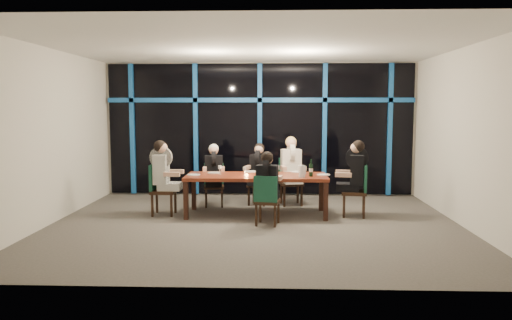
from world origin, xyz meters
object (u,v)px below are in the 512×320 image
(chair_far_right, at_px, (290,179))
(water_pitcher, at_px, (302,171))
(diner_end_left, at_px, (163,166))
(diner_end_right, at_px, (355,167))
(diner_far_mid, at_px, (259,165))
(chair_far_mid, at_px, (260,181))
(diner_far_right, at_px, (291,161))
(diner_far_left, at_px, (214,166))
(chair_far_left, at_px, (214,182))
(chair_near_mid, at_px, (267,198))
(dining_table, at_px, (256,179))
(diner_near_mid, at_px, (268,177))
(chair_end_left, at_px, (159,187))
(wine_bottle, at_px, (311,170))
(chair_end_right, at_px, (359,188))

(chair_far_right, distance_m, water_pitcher, 1.39)
(diner_end_left, bearing_deg, diner_end_right, -89.44)
(diner_end_left, bearing_deg, diner_far_mid, -58.24)
(chair_far_mid, bearing_deg, diner_far_right, 8.15)
(chair_far_right, bearing_deg, diner_end_right, -54.52)
(diner_end_left, distance_m, water_pitcher, 2.56)
(diner_far_left, bearing_deg, chair_far_left, 90.00)
(chair_near_mid, bearing_deg, diner_far_right, -93.77)
(dining_table, bearing_deg, diner_near_mid, -74.46)
(chair_end_left, relative_size, diner_end_right, 1.02)
(chair_near_mid, relative_size, wine_bottle, 2.73)
(water_pitcher, bearing_deg, diner_end_left, 152.21)
(diner_end_right, bearing_deg, chair_far_right, -125.83)
(dining_table, relative_size, chair_end_right, 2.72)
(chair_near_mid, xyz_separation_m, diner_far_mid, (-0.19, 1.85, 0.35))
(chair_near_mid, distance_m, water_pitcher, 0.93)
(chair_far_left, xyz_separation_m, diner_near_mid, (1.11, -1.64, 0.34))
(water_pitcher, bearing_deg, diner_end_right, -10.38)
(dining_table, height_order, diner_near_mid, diner_near_mid)
(diner_far_left, bearing_deg, chair_far_right, 3.40)
(chair_far_mid, xyz_separation_m, chair_near_mid, (0.17, -1.92, -0.00))
(chair_far_right, distance_m, diner_far_left, 1.60)
(chair_far_left, bearing_deg, chair_near_mid, -63.91)
(chair_end_left, height_order, chair_end_right, chair_end_right)
(diner_far_mid, relative_size, diner_end_right, 0.90)
(water_pitcher, bearing_deg, chair_far_left, 123.46)
(chair_end_right, height_order, diner_far_mid, diner_far_mid)
(diner_far_mid, xyz_separation_m, diner_near_mid, (0.20, -1.77, -0.00))
(diner_far_mid, relative_size, diner_near_mid, 1.01)
(diner_far_right, height_order, wine_bottle, diner_far_right)
(chair_near_mid, bearing_deg, chair_end_right, -144.17)
(chair_far_mid, relative_size, diner_end_right, 0.93)
(wine_bottle, distance_m, water_pitcher, 0.21)
(chair_far_left, relative_size, diner_far_mid, 1.02)
(chair_near_mid, bearing_deg, wine_bottle, -127.60)
(diner_end_right, bearing_deg, diner_far_left, -98.72)
(diner_end_right, bearing_deg, diner_end_left, -81.09)
(chair_end_left, xyz_separation_m, diner_far_right, (2.48, 1.05, 0.38))
(chair_near_mid, distance_m, diner_end_left, 2.13)
(chair_far_mid, distance_m, diner_near_mid, 1.89)
(chair_end_right, bearing_deg, wine_bottle, -76.07)
(chair_end_left, bearing_deg, chair_far_right, -65.05)
(chair_far_left, bearing_deg, diner_end_left, -138.27)
(chair_far_left, xyz_separation_m, water_pitcher, (1.72, -1.14, 0.38))
(dining_table, relative_size, diner_near_mid, 3.11)
(diner_far_right, relative_size, diner_end_right, 1.00)
(diner_near_mid, bearing_deg, diner_end_left, -9.53)
(chair_far_left, distance_m, chair_far_right, 1.57)
(wine_bottle, bearing_deg, diner_far_left, 153.53)
(diner_end_left, distance_m, diner_near_mid, 2.07)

